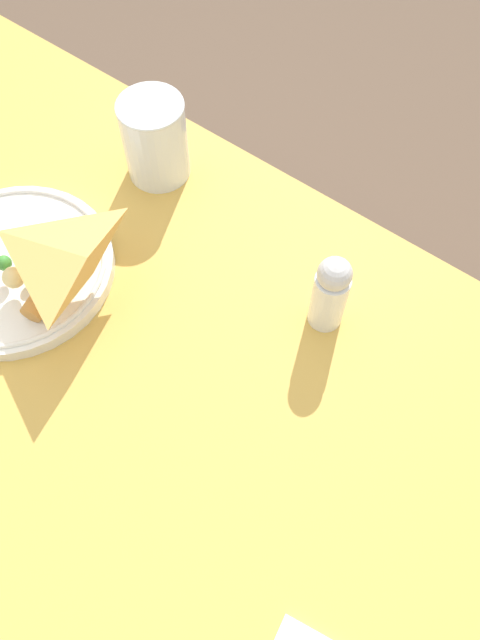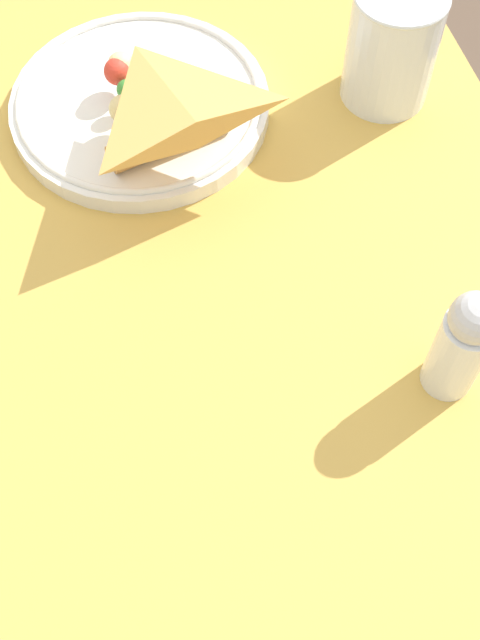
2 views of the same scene
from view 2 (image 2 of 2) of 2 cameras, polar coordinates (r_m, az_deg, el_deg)
ground_plane at (r=1.35m, az=-3.80°, el=-13.22°), size 6.00×6.00×0.00m
dining_table at (r=0.76m, az=-6.59°, el=1.02°), size 1.22×0.68×0.76m
plate_pizza at (r=0.74m, az=-7.05°, el=15.05°), size 0.23×0.23×0.06m
milk_glass at (r=0.74m, az=10.74°, el=18.51°), size 0.08×0.08×0.11m
salt_shaker at (r=0.56m, az=15.57°, el=-1.65°), size 0.04×0.04×0.11m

